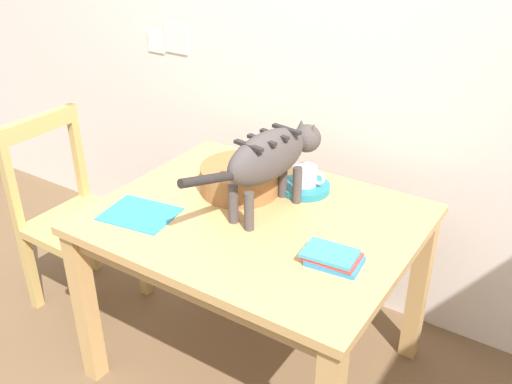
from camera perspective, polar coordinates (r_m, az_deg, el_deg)
name	(u,v)px	position (r m, az deg, el deg)	size (l,w,h in m)	color
wall_rear	(337,40)	(2.56, 8.08, 14.77)	(5.13, 0.11, 2.50)	silver
dining_table	(256,236)	(2.19, 0.00, -4.38)	(1.17, 0.94, 0.74)	tan
cat	(271,157)	(2.08, 1.51, 3.52)	(0.19, 0.69, 0.32)	#49413F
saucer_bowl	(305,187)	(2.32, 4.87, 0.46)	(0.20, 0.20, 0.03)	teal
coffee_mug	(306,176)	(2.30, 4.99, 1.63)	(0.13, 0.09, 0.08)	white
magazine	(140,214)	(2.19, -11.48, -2.15)	(0.26, 0.21, 0.01)	#2D90C3
book_stack	(333,258)	(1.89, 7.64, -6.49)	(0.20, 0.14, 0.04)	#2F86C9
wicker_basket	(240,178)	(2.29, -1.60, 1.40)	(0.32, 0.32, 0.11)	#9E6737
wooden_chair_near	(75,219)	(2.82, -17.60, -2.53)	(0.43, 0.43, 0.93)	tan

